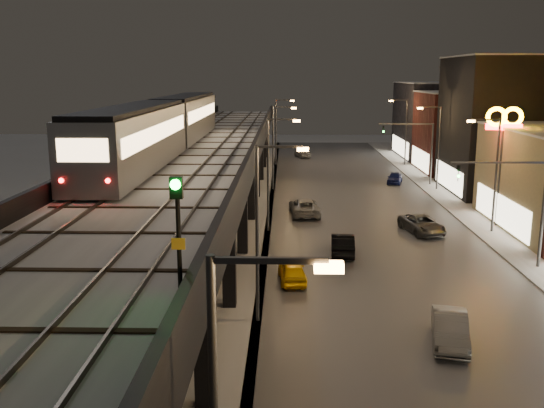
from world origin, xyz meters
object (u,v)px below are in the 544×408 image
object	(u,v)px
car_near_white	(343,245)
car_onc_red	(395,178)
subway_train	(166,125)
car_taxi	(292,273)
car_onc_silver	(450,330)
car_mid_silver	(304,208)
car_far_white	(302,153)
rail_signal	(177,211)
car_onc_dark	(422,225)

from	to	relation	value
car_near_white	car_onc_red	bearing A→B (deg)	-103.15
subway_train	car_taxi	bearing A→B (deg)	-50.25
car_near_white	car_onc_silver	world-z (taller)	car_near_white
car_near_white	car_mid_silver	size ratio (longest dim) A/B	0.83
subway_train	car_far_white	distance (m)	46.82
rail_signal	subway_train	bearing A→B (deg)	101.65
car_far_white	subway_train	bearing A→B (deg)	60.38
car_taxi	car_onc_red	world-z (taller)	car_taxi
car_taxi	car_onc_red	bearing A→B (deg)	-114.57
car_taxi	car_mid_silver	distance (m)	17.71
rail_signal	car_mid_silver	bearing A→B (deg)	83.16
car_mid_silver	car_far_white	size ratio (longest dim) A/B	1.26
subway_train	car_onc_red	world-z (taller)	subway_train
car_onc_silver	car_near_white	bearing A→B (deg)	115.55
car_onc_silver	car_onc_dark	size ratio (longest dim) A/B	0.89
car_onc_red	car_mid_silver	bearing A→B (deg)	-107.74
car_near_white	car_onc_dark	distance (m)	8.97
car_mid_silver	subway_train	bearing A→B (deg)	25.37
car_mid_silver	car_far_white	distance (m)	38.58
subway_train	car_onc_red	distance (m)	32.12
car_onc_dark	car_onc_red	world-z (taller)	car_onc_dark
car_onc_silver	car_taxi	bearing A→B (deg)	141.78
car_onc_silver	car_onc_red	distance (m)	42.58
car_near_white	car_far_white	bearing A→B (deg)	-84.65
car_onc_dark	car_onc_red	distance (m)	22.27
car_near_white	car_mid_silver	distance (m)	12.04
subway_train	car_mid_silver	xyz separation A→B (m)	(10.86, 6.10, -7.77)
car_taxi	car_onc_dark	xyz separation A→B (m)	(10.29, 11.74, 0.04)
rail_signal	car_far_white	bearing A→B (deg)	86.01
rail_signal	car_near_white	size ratio (longest dim) A/B	0.70
car_onc_red	car_far_white	bearing A→B (deg)	129.90
rail_signal	car_onc_red	bearing A→B (deg)	74.07
rail_signal	car_onc_silver	xyz separation A→B (m)	(10.40, 11.10, -8.10)
car_taxi	car_near_white	distance (m)	6.83
rail_signal	car_onc_silver	bearing A→B (deg)	46.87
car_taxi	rail_signal	bearing A→B (deg)	75.56
car_taxi	car_onc_dark	bearing A→B (deg)	-136.31
subway_train	car_onc_red	bearing A→B (deg)	45.95
car_near_white	car_onc_dark	bearing A→B (deg)	-135.25
rail_signal	car_onc_silver	size ratio (longest dim) A/B	0.70
car_near_white	car_onc_silver	bearing A→B (deg)	108.12
rail_signal	car_onc_dark	xyz separation A→B (m)	(13.51, 31.21, -8.13)
car_taxi	car_onc_dark	distance (m)	15.61
car_onc_silver	car_onc_dark	bearing A→B (deg)	92.32
car_taxi	car_far_white	xyz separation A→B (m)	(2.06, 56.23, 0.07)
subway_train	car_mid_silver	bearing A→B (deg)	29.34
car_near_white	car_mid_silver	bearing A→B (deg)	-75.34
car_far_white	car_onc_silver	world-z (taller)	car_onc_silver
car_onc_red	car_near_white	bearing A→B (deg)	-91.03
car_onc_silver	car_onc_dark	xyz separation A→B (m)	(3.11, 20.10, -0.04)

